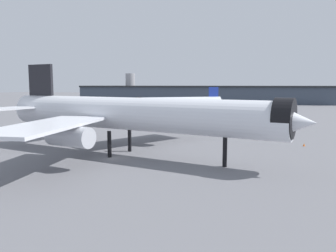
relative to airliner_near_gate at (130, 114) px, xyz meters
name	(u,v)px	position (x,y,z in m)	size (l,w,h in m)	color
ground	(114,158)	(-1.84, -3.49, -8.17)	(900.00, 900.00, 0.00)	slate
airliner_near_gate	(130,114)	(0.00, 0.00, 0.00)	(67.86, 61.43, 18.55)	silver
airliner_far_taxiway	(180,102)	(-23.87, 99.76, -2.58)	(41.83, 37.62, 12.69)	silver
terminal_building	(199,94)	(-41.26, 192.53, -1.49)	(190.59, 48.13, 22.55)	#3D4756
baggage_cart_trailing	(269,136)	(24.01, 30.26, -7.19)	(2.66, 2.31, 1.82)	black
traffic_cone_near_nose	(304,145)	(32.32, 23.46, -7.85)	(0.51, 0.51, 0.64)	#F2600C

